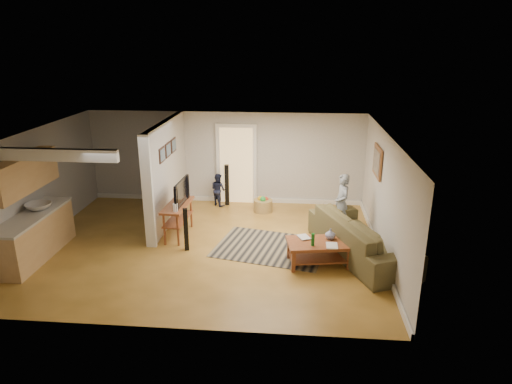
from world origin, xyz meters
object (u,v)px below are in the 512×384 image
coffee_table (319,246)px  toy_basket (263,205)px  speaker_left (186,229)px  tv_console (178,207)px  toddler (219,205)px  speaker_right (227,185)px  child (340,231)px  sofa (360,255)px

coffee_table → toy_basket: 3.16m
speaker_left → toy_basket: speaker_left is taller
tv_console → toddler: 2.29m
speaker_right → toddler: speaker_right is taller
coffee_table → toddler: size_ratio=1.50×
child → tv_console: bearing=-95.7°
sofa → toy_basket: 3.28m
tv_console → child: tv_console is taller
speaker_right → speaker_left: bearing=-102.0°
tv_console → speaker_right: bearing=72.8°
coffee_table → child: bearing=71.0°
tv_console → speaker_right: (0.80, 2.17, -0.14)m
coffee_table → tv_console: size_ratio=1.08×
toddler → coffee_table: bearing=167.9°
sofa → toddler: 4.45m
tv_console → coffee_table: bearing=-16.6°
coffee_table → sofa: bearing=27.1°
coffee_table → speaker_left: 2.84m
speaker_left → toy_basket: size_ratio=1.93×
coffee_table → speaker_right: bearing=125.6°
tv_console → toy_basket: (1.82, 1.73, -0.52)m
sofa → toy_basket: toy_basket is taller
speaker_left → speaker_right: bearing=66.3°
tv_console → toy_basket: size_ratio=2.54×
coffee_table → tv_console: (-3.15, 1.12, 0.32)m
sofa → child: (-0.30, 1.24, 0.00)m
speaker_left → speaker_right: 2.94m
speaker_right → child: speaker_right is taller
speaker_left → toddler: size_ratio=1.06×
toddler → tv_console: bearing=114.2°
speaker_right → toy_basket: size_ratio=2.30×
coffee_table → child: 1.83m
coffee_table → child: coffee_table is taller
tv_console → toddler: bearing=78.0°
coffee_table → tv_console: bearing=160.4°
coffee_table → child: size_ratio=0.96×
child → speaker_left: bearing=-83.4°
toddler → toy_basket: bearing=-157.4°
toy_basket → toddler: (-1.25, 0.37, -0.18)m
coffee_table → toddler: (-2.59, 3.23, -0.38)m
speaker_right → toddler: 0.62m
speaker_left → child: (3.39, 1.30, -0.47)m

